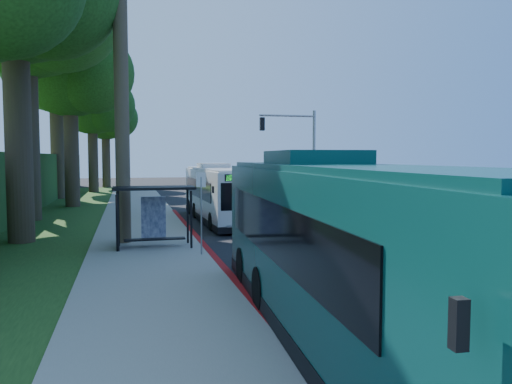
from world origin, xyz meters
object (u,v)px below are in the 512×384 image
object	(u,v)px
white_bus	(219,193)
pickup	(280,201)
teal_bus	(345,248)
bus_shelter	(148,205)

from	to	relation	value
white_bus	pickup	size ratio (longest dim) A/B	2.11
white_bus	teal_bus	world-z (taller)	teal_bus
bus_shelter	pickup	distance (m)	15.12
bus_shelter	white_bus	size ratio (longest dim) A/B	0.28
bus_shelter	teal_bus	size ratio (longest dim) A/B	0.24
teal_bus	pickup	world-z (taller)	teal_bus
teal_bus	pickup	distance (m)	23.84
bus_shelter	teal_bus	bearing A→B (deg)	-72.80
bus_shelter	teal_bus	distance (m)	11.71
white_bus	pickup	xyz separation A→B (m)	(4.89, 3.68, -0.90)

